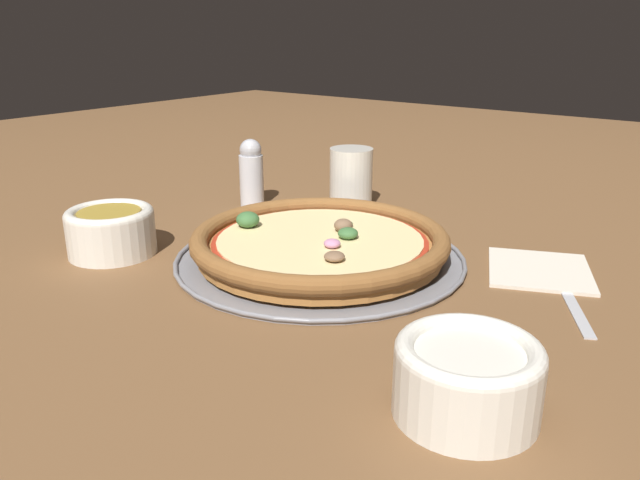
% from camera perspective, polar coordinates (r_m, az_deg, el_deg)
% --- Properties ---
extents(ground_plane, '(3.00, 3.00, 0.00)m').
position_cam_1_polar(ground_plane, '(0.78, 0.00, -1.92)').
color(ground_plane, brown).
extents(pizza_tray, '(0.36, 0.36, 0.01)m').
position_cam_1_polar(pizza_tray, '(0.78, 0.00, -1.64)').
color(pizza_tray, gray).
rests_on(pizza_tray, ground_plane).
extents(pizza, '(0.32, 0.32, 0.04)m').
position_cam_1_polar(pizza, '(0.77, -0.02, -0.19)').
color(pizza, '#A86B33').
rests_on(pizza, pizza_tray).
extents(bowl_near, '(0.11, 0.11, 0.06)m').
position_cam_1_polar(bowl_near, '(0.84, -18.58, 0.94)').
color(bowl_near, silver).
rests_on(bowl_near, ground_plane).
extents(bowl_far, '(0.11, 0.11, 0.06)m').
position_cam_1_polar(bowl_far, '(0.49, 13.33, -12.02)').
color(bowl_far, silver).
rests_on(bowl_far, ground_plane).
extents(drinking_cup, '(0.07, 0.07, 0.10)m').
position_cam_1_polar(drinking_cup, '(0.99, 2.85, 5.66)').
color(drinking_cup, silver).
rests_on(drinking_cup, ground_plane).
extents(napkin, '(0.16, 0.16, 0.01)m').
position_cam_1_polar(napkin, '(0.79, 19.44, -2.47)').
color(napkin, beige).
rests_on(napkin, ground_plane).
extents(fork, '(0.17, 0.10, 0.00)m').
position_cam_1_polar(fork, '(0.73, 21.67, -4.58)').
color(fork, '#B7B7BC').
rests_on(fork, ground_plane).
extents(pepper_shaker, '(0.04, 0.04, 0.11)m').
position_cam_1_polar(pepper_shaker, '(1.01, -6.30, 6.11)').
color(pepper_shaker, silver).
rests_on(pepper_shaker, ground_plane).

